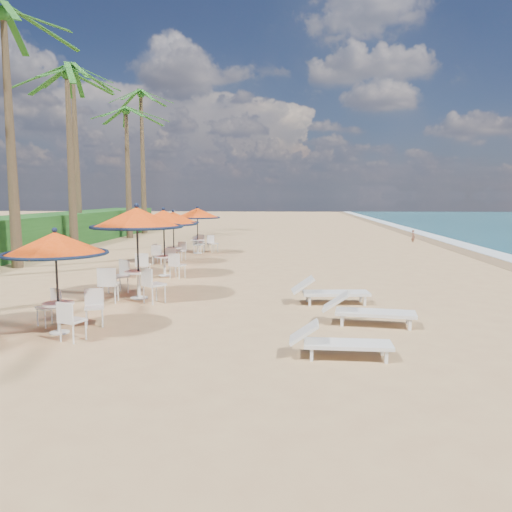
% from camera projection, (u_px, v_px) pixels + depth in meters
% --- Properties ---
extents(ground, '(160.00, 160.00, 0.00)m').
position_uv_depth(ground, '(314.00, 338.00, 9.81)').
color(ground, tan).
rests_on(ground, ground).
extents(station_0, '(2.07, 2.07, 2.16)m').
position_uv_depth(station_0, '(58.00, 256.00, 10.01)').
color(station_0, black).
rests_on(station_0, ground).
extents(station_1, '(2.48, 2.48, 2.59)m').
position_uv_depth(station_1, '(135.00, 229.00, 13.37)').
color(station_1, black).
rests_on(station_1, ground).
extents(station_2, '(2.30, 2.33, 2.39)m').
position_uv_depth(station_2, '(164.00, 226.00, 17.23)').
color(station_2, black).
rests_on(station_2, ground).
extents(station_3, '(2.13, 2.13, 2.22)m').
position_uv_depth(station_3, '(172.00, 224.00, 20.64)').
color(station_3, black).
rests_on(station_3, ground).
extents(station_4, '(2.21, 2.21, 2.30)m').
position_uv_depth(station_4, '(198.00, 219.00, 24.16)').
color(station_4, black).
rests_on(station_4, ground).
extents(lounger_near, '(1.77, 0.60, 0.63)m').
position_uv_depth(lounger_near, '(337.00, 341.00, 8.58)').
color(lounger_near, white).
rests_on(lounger_near, ground).
extents(lounger_mid, '(2.04, 0.90, 0.71)m').
position_uv_depth(lounger_mid, '(366.00, 310.00, 10.76)').
color(lounger_mid, white).
rests_on(lounger_mid, ground).
extents(lounger_far, '(2.04, 0.79, 0.72)m').
position_uv_depth(lounger_far, '(328.00, 291.00, 12.88)').
color(lounger_far, white).
rests_on(lounger_far, ground).
extents(palm_3, '(5.00, 5.00, 9.73)m').
position_uv_depth(palm_3, '(4.00, 29.00, 18.41)').
color(palm_3, brown).
rests_on(palm_3, ground).
extents(palm_4, '(5.00, 5.00, 8.88)m').
position_uv_depth(palm_4, '(67.00, 85.00, 23.97)').
color(palm_4, brown).
rests_on(palm_4, ground).
extents(palm_5, '(5.00, 5.00, 10.14)m').
position_uv_depth(palm_5, '(73.00, 81.00, 28.31)').
color(palm_5, brown).
rests_on(palm_5, ground).
extents(palm_6, '(5.00, 5.00, 8.57)m').
position_uv_depth(palm_6, '(126.00, 118.00, 32.37)').
color(palm_6, brown).
rests_on(palm_6, ground).
extents(palm_7, '(5.00, 5.00, 10.43)m').
position_uv_depth(palm_7, '(141.00, 102.00, 36.33)').
color(palm_7, brown).
rests_on(palm_7, ground).
extents(person, '(0.28, 0.35, 0.82)m').
position_uv_depth(person, '(413.00, 236.00, 29.70)').
color(person, brown).
rests_on(person, ground).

